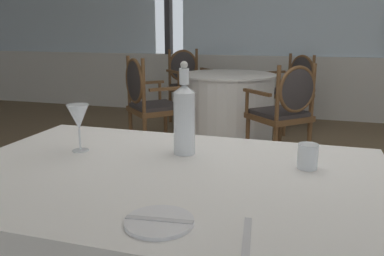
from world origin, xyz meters
The scene contains 13 objects.
ground_plane centered at (0.00, 0.00, 0.00)m, with size 15.12×15.12×0.00m, color #756047.
window_wall_far centered at (0.00, 3.41, 1.13)m, with size 11.63×0.14×2.85m.
side_plate centered at (-0.11, -1.41, 0.74)m, with size 0.17×0.17×0.01m, color white.
butter_knife centered at (-0.11, -1.41, 0.74)m, with size 0.17×0.02×0.00m, color silver.
dinner_fork centered at (0.11, -1.42, 0.74)m, with size 0.20×0.02×0.00m, color silver.
water_bottle centered at (-0.23, -0.85, 0.88)m, with size 0.08×0.08×0.36m.
wine_glass centered at (-0.63, -0.94, 0.87)m, with size 0.09×0.09×0.19m.
water_tumbler centered at (0.23, -0.89, 0.78)m, with size 0.07×0.07×0.09m, color white.
background_table_0 centered at (-0.65, 2.00, 0.37)m, with size 1.05×1.05×0.73m.
dining_chair_0_0 centered at (0.02, 2.67, 0.54)m, with size 0.66×0.66×0.92m.
dining_chair_0_1 centered at (-1.32, 2.67, 0.57)m, with size 0.66×0.66×0.96m.
dining_chair_0_2 centered at (-1.32, 1.32, 0.55)m, with size 0.66×0.66×0.95m.
dining_chair_0_3 centered at (0.03, 1.33, 0.53)m, with size 0.66×0.66×0.92m.
Camera 1 is at (0.22, -2.24, 1.20)m, focal length 36.90 mm.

